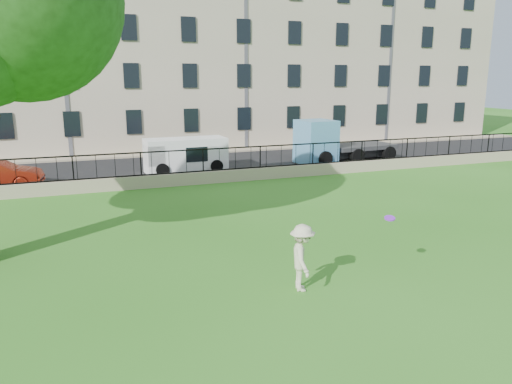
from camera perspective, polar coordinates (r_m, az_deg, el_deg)
name	(u,v)px	position (r m, az deg, el deg)	size (l,w,h in m)	color
ground	(315,269)	(13.96, 6.76, -8.78)	(120.00, 120.00, 0.00)	#2E6F1A
retaining_wall	(203,178)	(24.72, -6.03, 1.66)	(50.00, 0.40, 0.60)	tan
iron_railing	(203,160)	(24.57, -6.07, 3.61)	(50.00, 0.05, 1.13)	black
street	(183,167)	(29.27, -8.35, 2.80)	(60.00, 9.00, 0.01)	black
sidewalk	(166,154)	(34.30, -10.23, 4.33)	(60.00, 1.40, 0.12)	tan
building_row	(148,52)	(39.53, -12.21, 15.36)	(56.40, 10.40, 13.80)	beige
man	(302,258)	(12.38, 5.30, -7.49)	(1.09, 0.62, 1.68)	beige
frisbee	(390,218)	(12.91, 15.04, -2.90)	(0.27, 0.27, 0.03)	purple
white_van	(186,155)	(27.85, -8.03, 4.21)	(4.41, 1.72, 1.85)	white
blue_truck	(345,140)	(31.50, 10.14, 5.86)	(6.23, 2.21, 2.61)	#5AA0D3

